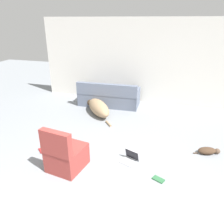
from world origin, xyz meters
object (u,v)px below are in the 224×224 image
at_px(book_red, 43,150).
at_px(side_chair, 65,155).
at_px(dog, 98,107).
at_px(book_green, 158,179).
at_px(laptop_open, 131,158).
at_px(cat, 208,151).
at_px(couch, 109,97).

distance_m(book_red, side_chair, 0.86).
distance_m(dog, book_green, 3.06).
height_order(laptop_open, side_chair, side_chair).
xyz_separation_m(laptop_open, side_chair, (-1.05, -0.55, 0.21)).
distance_m(dog, cat, 3.09).
bearing_deg(laptop_open, book_red, -153.13).
distance_m(laptop_open, side_chair, 1.21).
distance_m(dog, laptop_open, 2.40).
height_order(couch, side_chair, side_chair).
xyz_separation_m(couch, side_chair, (0.22, -3.23, 0.02)).
distance_m(laptop_open, book_red, 1.79).
relative_size(couch, laptop_open, 5.02).
relative_size(laptop_open, book_green, 1.66).
bearing_deg(couch, side_chair, 91.59).
height_order(laptop_open, book_green, laptop_open).
bearing_deg(book_red, dog, 79.35).
height_order(dog, side_chair, side_chair).
bearing_deg(book_green, book_red, 174.68).
bearing_deg(cat, side_chair, -170.94).
relative_size(cat, book_red, 2.09).
distance_m(couch, laptop_open, 2.98).
xyz_separation_m(couch, dog, (-0.10, -0.72, -0.07)).
relative_size(book_red, book_green, 1.13).
distance_m(couch, side_chair, 3.24).
bearing_deg(side_chair, cat, -145.20).
bearing_deg(couch, dog, 79.53).
bearing_deg(book_green, dog, 129.52).
relative_size(dog, cat, 2.66).
bearing_deg(book_green, cat, 51.14).
xyz_separation_m(cat, book_green, (-0.87, -1.07, -0.05)).
distance_m(cat, book_green, 1.38).
relative_size(dog, laptop_open, 3.77).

